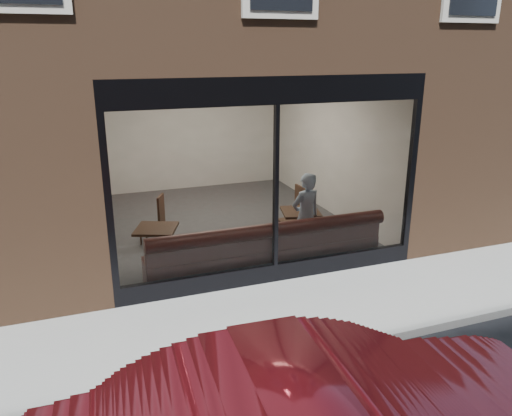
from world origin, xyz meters
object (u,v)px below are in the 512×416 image
object	(u,v)px
person	(306,217)
cafe_chair_right	(292,221)
cafe_chair_left	(153,231)
cafe_table_left	(156,229)
banquette	(266,259)
cafe_table_right	(301,212)

from	to	relation	value
person	cafe_chair_right	xyz separation A→B (m)	(0.32, 1.26, -0.54)
person	cafe_chair_right	distance (m)	1.41
cafe_chair_left	cafe_table_left	bearing A→B (deg)	109.76
cafe_table_left	cafe_chair_right	xyz separation A→B (m)	(2.85, 0.87, -0.50)
banquette	cafe_table_right	world-z (taller)	cafe_table_right
cafe_table_right	cafe_chair_left	world-z (taller)	cafe_table_right
cafe_table_right	cafe_chair_right	xyz separation A→B (m)	(0.23, 0.87, -0.50)
banquette	cafe_chair_left	bearing A→B (deg)	129.01
cafe_table_left	cafe_table_right	size ratio (longest dim) A/B	0.97
cafe_table_right	banquette	bearing A→B (deg)	-144.96
person	cafe_table_left	bearing A→B (deg)	-20.18
cafe_table_right	cafe_chair_right	size ratio (longest dim) A/B	1.43
cafe_table_right	cafe_chair_right	distance (m)	1.03
person	cafe_chair_right	world-z (taller)	person
banquette	cafe_chair_left	world-z (taller)	banquette
person	cafe_table_left	world-z (taller)	person
banquette	cafe_chair_right	size ratio (longest dim) A/B	8.59
cafe_chair_left	cafe_chair_right	world-z (taller)	cafe_chair_right
cafe_table_left	cafe_table_right	distance (m)	2.61
cafe_table_left	person	bearing A→B (deg)	-8.87
person	cafe_table_right	distance (m)	0.40
cafe_chair_left	cafe_chair_right	size ratio (longest dim) A/B	0.80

